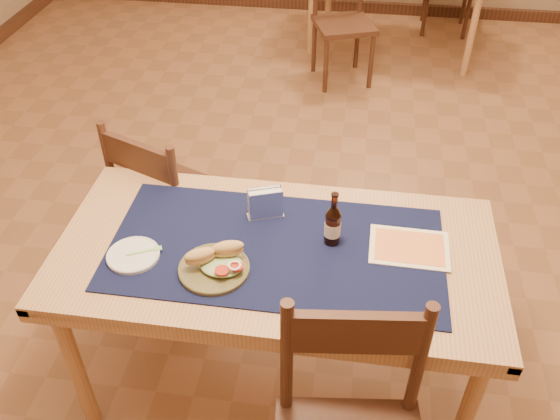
# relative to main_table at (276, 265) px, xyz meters

# --- Properties ---
(main_table) EXTENTS (1.60, 0.80, 0.75)m
(main_table) POSITION_rel_main_table_xyz_m (0.00, 0.00, 0.00)
(main_table) COLOR tan
(main_table) RESTS_ON ground
(placemat) EXTENTS (1.20, 0.60, 0.01)m
(placemat) POSITION_rel_main_table_xyz_m (0.00, 0.00, 0.09)
(placemat) COLOR #0E1134
(placemat) RESTS_ON main_table
(baseboard) EXTENTS (6.00, 7.00, 0.10)m
(baseboard) POSITION_rel_main_table_xyz_m (0.00, 0.80, -0.62)
(baseboard) COLOR #442618
(baseboard) RESTS_ON ground
(chair_main_far) EXTENTS (0.56, 0.56, 0.93)m
(chair_main_far) POSITION_rel_main_table_xyz_m (-0.58, 0.53, -0.18)
(chair_main_far) COLOR #442618
(chair_main_far) RESTS_ON ground
(chair_back_near) EXTENTS (0.53, 0.53, 0.90)m
(chair_back_near) POSITION_rel_main_table_xyz_m (0.08, 2.86, -0.20)
(chair_back_near) COLOR #442618
(chair_back_near) RESTS_ON ground
(sandwich_plate) EXTENTS (0.25, 0.25, 0.09)m
(sandwich_plate) POSITION_rel_main_table_xyz_m (-0.19, -0.14, 0.11)
(sandwich_plate) COLOR brown
(sandwich_plate) RESTS_ON placemat
(side_plate) EXTENTS (0.19, 0.19, 0.02)m
(side_plate) POSITION_rel_main_table_xyz_m (-0.49, -0.12, 0.10)
(side_plate) COLOR silver
(side_plate) RESTS_ON placemat
(fork) EXTENTS (0.12, 0.07, 0.00)m
(fork) POSITION_rel_main_table_xyz_m (-0.45, -0.10, 0.10)
(fork) COLOR #89D072
(fork) RESTS_ON side_plate
(beer_bottle) EXTENTS (0.06, 0.06, 0.22)m
(beer_bottle) POSITION_rel_main_table_xyz_m (0.20, 0.06, 0.17)
(beer_bottle) COLOR #451A0C
(beer_bottle) RESTS_ON placemat
(napkin_holder) EXTENTS (0.15, 0.09, 0.12)m
(napkin_holder) POSITION_rel_main_table_xyz_m (-0.07, 0.17, 0.15)
(napkin_holder) COLOR white
(napkin_holder) RESTS_ON placemat
(menu_card) EXTENTS (0.29, 0.21, 0.01)m
(menu_card) POSITION_rel_main_table_xyz_m (0.48, 0.07, 0.09)
(menu_card) COLOR #F7EABA
(menu_card) RESTS_ON placemat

